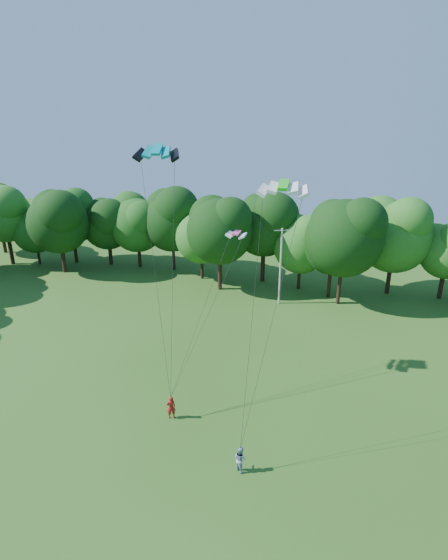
# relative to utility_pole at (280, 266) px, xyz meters

# --- Properties ---
(ground) EXTENTS (160.00, 160.00, 0.00)m
(ground) POSITION_rel_utility_pole_xyz_m (0.20, -31.29, -4.57)
(ground) COLOR #285016
(ground) RESTS_ON ground
(utility_pole) EXTENTS (1.67, 0.78, 8.93)m
(utility_pole) POSITION_rel_utility_pole_xyz_m (0.00, 0.00, 0.00)
(utility_pole) COLOR #B1B1A8
(utility_pole) RESTS_ON ground
(kite_flyer_left) EXTENTS (0.79, 0.73, 1.80)m
(kite_flyer_left) POSITION_rel_utility_pole_xyz_m (-3.85, -22.55, -3.67)
(kite_flyer_left) COLOR #AC1916
(kite_flyer_left) RESTS_ON ground
(kite_flyer_right) EXTENTS (1.04, 0.99, 1.70)m
(kite_flyer_right) POSITION_rel_utility_pole_xyz_m (2.18, -25.93, -3.72)
(kite_flyer_right) COLOR #8D9BC4
(kite_flyer_right) RESTS_ON ground
(kite_teal) EXTENTS (3.36, 1.97, 0.78)m
(kite_teal) POSITION_rel_utility_pole_xyz_m (-6.74, -16.47, 13.64)
(kite_teal) COLOR #048995
(kite_teal) RESTS_ON ground
(kite_green) EXTENTS (2.97, 1.47, 0.54)m
(kite_green) POSITION_rel_utility_pole_xyz_m (3.24, -20.96, 12.19)
(kite_green) COLOR green
(kite_green) RESTS_ON ground
(kite_pink) EXTENTS (1.65, 0.95, 0.27)m
(kite_pink) POSITION_rel_utility_pole_xyz_m (-1.07, -15.32, 7.61)
(kite_pink) COLOR #E33F94
(kite_pink) RESTS_ON ground
(tree_back_west) EXTENTS (8.18, 8.18, 11.90)m
(tree_back_west) POSITION_rel_utility_pole_xyz_m (-31.50, 6.35, 2.86)
(tree_back_west) COLOR black
(tree_back_west) RESTS_ON ground
(tree_back_center) EXTENTS (7.36, 7.36, 10.71)m
(tree_back_center) POSITION_rel_utility_pole_xyz_m (5.36, 3.68, 2.12)
(tree_back_center) COLOR #332613
(tree_back_center) RESTS_ON ground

